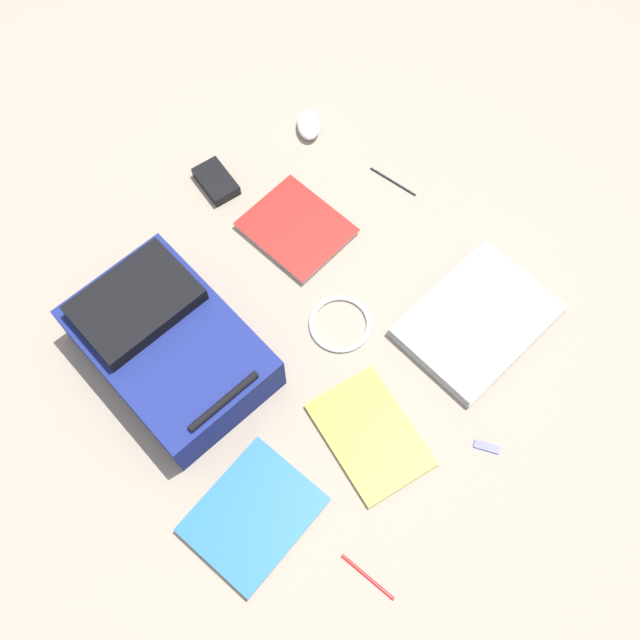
{
  "coord_description": "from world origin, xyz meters",
  "views": [
    {
      "loc": [
        0.51,
        0.47,
        1.59
      ],
      "look_at": [
        -0.04,
        -0.01,
        0.02
      ],
      "focal_mm": 40.47,
      "sensor_mm": 36.0,
      "label": 1
    }
  ],
  "objects_px": {
    "computer_mouse": "(309,124)",
    "power_brick": "(216,182)",
    "laptop": "(477,320)",
    "pen_blue": "(368,577)",
    "backpack": "(167,344)",
    "book_blue": "(297,228)",
    "book_comic": "(253,515)",
    "book_manual": "(370,435)",
    "cable_coil": "(340,324)",
    "usb_stick": "(487,447)",
    "pen_black": "(393,181)"
  },
  "relations": [
    {
      "from": "laptop",
      "to": "pen_blue",
      "type": "distance_m",
      "value": 0.65
    },
    {
      "from": "book_comic",
      "to": "book_blue",
      "type": "bearing_deg",
      "value": -145.17
    },
    {
      "from": "computer_mouse",
      "to": "cable_coil",
      "type": "xyz_separation_m",
      "value": [
        0.39,
        0.45,
        -0.01
      ]
    },
    {
      "from": "book_manual",
      "to": "usb_stick",
      "type": "xyz_separation_m",
      "value": [
        -0.15,
        0.21,
        -0.0
      ]
    },
    {
      "from": "cable_coil",
      "to": "pen_black",
      "type": "relative_size",
      "value": 1.04
    },
    {
      "from": "backpack",
      "to": "cable_coil",
      "type": "relative_size",
      "value": 3.15
    },
    {
      "from": "backpack",
      "to": "book_blue",
      "type": "distance_m",
      "value": 0.46
    },
    {
      "from": "computer_mouse",
      "to": "pen_blue",
      "type": "relative_size",
      "value": 0.75
    },
    {
      "from": "pen_blue",
      "to": "book_manual",
      "type": "bearing_deg",
      "value": -141.25
    },
    {
      "from": "book_manual",
      "to": "pen_blue",
      "type": "relative_size",
      "value": 2.3
    },
    {
      "from": "backpack",
      "to": "book_comic",
      "type": "distance_m",
      "value": 0.43
    },
    {
      "from": "laptop",
      "to": "book_manual",
      "type": "bearing_deg",
      "value": -2.03
    },
    {
      "from": "backpack",
      "to": "book_blue",
      "type": "xyz_separation_m",
      "value": [
        -0.45,
        -0.01,
        -0.06
      ]
    },
    {
      "from": "cable_coil",
      "to": "laptop",
      "type": "bearing_deg",
      "value": 132.14
    },
    {
      "from": "pen_blue",
      "to": "backpack",
      "type": "bearing_deg",
      "value": -96.58
    },
    {
      "from": "cable_coil",
      "to": "pen_black",
      "type": "bearing_deg",
      "value": -157.81
    },
    {
      "from": "laptop",
      "to": "book_manual",
      "type": "distance_m",
      "value": 0.39
    },
    {
      "from": "computer_mouse",
      "to": "usb_stick",
      "type": "distance_m",
      "value": 0.98
    },
    {
      "from": "book_blue",
      "to": "book_manual",
      "type": "distance_m",
      "value": 0.57
    },
    {
      "from": "book_manual",
      "to": "power_brick",
      "type": "bearing_deg",
      "value": -109.07
    },
    {
      "from": "book_comic",
      "to": "book_blue",
      "type": "height_order",
      "value": "book_comic"
    },
    {
      "from": "power_brick",
      "to": "pen_blue",
      "type": "relative_size",
      "value": 0.91
    },
    {
      "from": "backpack",
      "to": "pen_black",
      "type": "height_order",
      "value": "backpack"
    },
    {
      "from": "backpack",
      "to": "laptop",
      "type": "xyz_separation_m",
      "value": [
        -0.55,
        0.49,
        -0.06
      ]
    },
    {
      "from": "book_comic",
      "to": "pen_blue",
      "type": "height_order",
      "value": "book_comic"
    },
    {
      "from": "laptop",
      "to": "computer_mouse",
      "type": "xyz_separation_m",
      "value": [
        -0.17,
        -0.7,
        0.0
      ]
    },
    {
      "from": "pen_blue",
      "to": "power_brick",
      "type": "bearing_deg",
      "value": -117.88
    },
    {
      "from": "book_manual",
      "to": "pen_black",
      "type": "bearing_deg",
      "value": -145.29
    },
    {
      "from": "computer_mouse",
      "to": "power_brick",
      "type": "height_order",
      "value": "computer_mouse"
    },
    {
      "from": "book_comic",
      "to": "computer_mouse",
      "type": "distance_m",
      "value": 1.05
    },
    {
      "from": "book_blue",
      "to": "pen_black",
      "type": "distance_m",
      "value": 0.3
    },
    {
      "from": "laptop",
      "to": "computer_mouse",
      "type": "bearing_deg",
      "value": -103.89
    },
    {
      "from": "computer_mouse",
      "to": "cable_coil",
      "type": "distance_m",
      "value": 0.6
    },
    {
      "from": "usb_stick",
      "to": "book_blue",
      "type": "bearing_deg",
      "value": -101.25
    },
    {
      "from": "book_comic",
      "to": "pen_black",
      "type": "relative_size",
      "value": 1.86
    },
    {
      "from": "laptop",
      "to": "pen_blue",
      "type": "bearing_deg",
      "value": 15.84
    },
    {
      "from": "book_manual",
      "to": "power_brick",
      "type": "height_order",
      "value": "power_brick"
    },
    {
      "from": "book_blue",
      "to": "cable_coil",
      "type": "height_order",
      "value": "book_blue"
    },
    {
      "from": "computer_mouse",
      "to": "laptop",
      "type": "bearing_deg",
      "value": -59.06
    },
    {
      "from": "backpack",
      "to": "book_manual",
      "type": "relative_size",
      "value": 1.52
    },
    {
      "from": "cable_coil",
      "to": "book_manual",
      "type": "bearing_deg",
      "value": 54.56
    },
    {
      "from": "computer_mouse",
      "to": "pen_blue",
      "type": "distance_m",
      "value": 1.18
    },
    {
      "from": "usb_stick",
      "to": "cable_coil",
      "type": "bearing_deg",
      "value": -91.51
    },
    {
      "from": "book_blue",
      "to": "cable_coil",
      "type": "bearing_deg",
      "value": 63.64
    },
    {
      "from": "book_comic",
      "to": "computer_mouse",
      "type": "height_order",
      "value": "computer_mouse"
    },
    {
      "from": "cable_coil",
      "to": "book_blue",
      "type": "bearing_deg",
      "value": -116.36
    },
    {
      "from": "book_manual",
      "to": "power_brick",
      "type": "relative_size",
      "value": 2.53
    },
    {
      "from": "pen_blue",
      "to": "usb_stick",
      "type": "bearing_deg",
      "value": 176.53
    },
    {
      "from": "pen_black",
      "to": "book_comic",
      "type": "bearing_deg",
      "value": 20.22
    },
    {
      "from": "book_comic",
      "to": "book_manual",
      "type": "distance_m",
      "value": 0.31
    }
  ]
}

